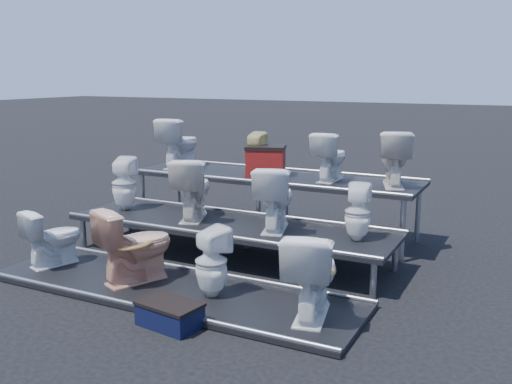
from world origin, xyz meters
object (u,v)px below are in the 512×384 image
at_px(toilet_3, 312,273).
at_px(toilet_5, 192,188).
at_px(toilet_2, 211,262).
at_px(toilet_10, 330,156).
at_px(toilet_1, 135,245).
at_px(toilet_8, 179,143).
at_px(toilet_4, 124,184).
at_px(toilet_6, 275,198).
at_px(toilet_9, 256,153).
at_px(red_crate, 266,162).
at_px(toilet_0, 53,237).
at_px(toilet_7, 358,212).
at_px(step_stool, 170,316).
at_px(toilet_11, 394,158).

bearing_deg(toilet_3, toilet_5, -42.80).
bearing_deg(toilet_2, toilet_10, -74.96).
relative_size(toilet_1, toilet_8, 1.07).
distance_m(toilet_1, toilet_4, 1.81).
bearing_deg(toilet_6, toilet_9, -70.56).
relative_size(toilet_3, red_crate, 1.59).
relative_size(toilet_4, toilet_10, 1.09).
distance_m(toilet_3, toilet_8, 4.20).
xyz_separation_m(toilet_9, toilet_10, (1.14, 0.00, 0.03)).
height_order(toilet_0, toilet_4, toilet_4).
height_order(toilet_4, toilet_8, toilet_8).
bearing_deg(toilet_2, toilet_0, 22.38).
bearing_deg(red_crate, toilet_7, -54.04).
bearing_deg(toilet_0, toilet_8, -73.87).
bearing_deg(toilet_8, toilet_7, 156.79).
height_order(toilet_5, toilet_7, toilet_5).
height_order(toilet_1, toilet_6, toilet_6).
relative_size(toilet_2, toilet_6, 0.93).
bearing_deg(toilet_4, toilet_0, 73.13).
xyz_separation_m(toilet_0, toilet_2, (2.19, 0.00, 0.02)).
xyz_separation_m(toilet_7, red_crate, (-1.76, 1.28, 0.27)).
bearing_deg(toilet_5, toilet_4, -21.29).
height_order(toilet_0, toilet_3, toilet_3).
xyz_separation_m(toilet_1, toilet_2, (0.96, 0.00, -0.05)).
bearing_deg(step_stool, toilet_4, 145.18).
relative_size(toilet_5, toilet_10, 1.20).
relative_size(toilet_5, toilet_8, 1.04).
xyz_separation_m(toilet_6, toilet_7, (1.02, 0.00, -0.07)).
height_order(toilet_2, toilet_6, toilet_6).
bearing_deg(toilet_10, toilet_1, 64.61).
distance_m(toilet_0, toilet_9, 3.04).
relative_size(toilet_3, toilet_10, 1.26).
relative_size(toilet_8, toilet_10, 1.16).
bearing_deg(step_stool, toilet_1, 151.54).
xyz_separation_m(toilet_0, toilet_9, (1.38, 2.60, 0.77)).
xyz_separation_m(toilet_2, toilet_8, (-2.13, 2.60, 0.82)).
bearing_deg(toilet_4, red_crate, -156.47).
bearing_deg(toilet_2, toilet_1, 22.38).
bearing_deg(toilet_9, toilet_8, 0.37).
xyz_separation_m(toilet_0, toilet_6, (2.29, 1.30, 0.45)).
bearing_deg(toilet_2, step_stool, 108.67).
bearing_deg(toilet_7, toilet_10, -68.83).
distance_m(toilet_8, toilet_10, 2.46).
xyz_separation_m(toilet_2, toilet_4, (-2.17, 1.30, 0.40)).
height_order(toilet_0, toilet_7, toilet_7).
bearing_deg(toilet_1, toilet_9, -69.10).
bearing_deg(toilet_10, toilet_11, -178.86).
height_order(toilet_8, toilet_10, toilet_8).
xyz_separation_m(toilet_1, toilet_4, (-1.21, 1.30, 0.35)).
distance_m(toilet_8, red_crate, 1.51).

